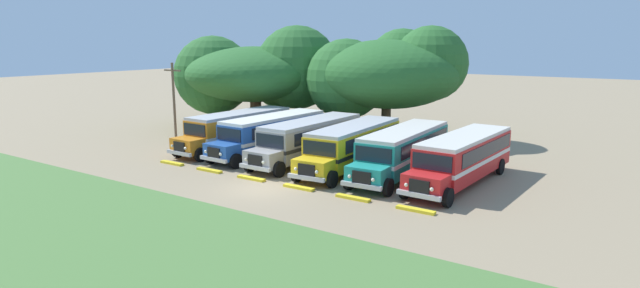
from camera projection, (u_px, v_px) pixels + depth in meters
The scene contains 17 objects.
ground_plane at pixel (261, 189), 29.41m from camera, with size 220.00×220.00×0.00m, color #937F60.
foreground_grass_strip at pixel (117, 240), 21.81m from camera, with size 80.00×11.48×0.01m, color #4C7538.
parked_bus_slot_0 at pixel (238, 128), 40.21m from camera, with size 2.97×10.88×2.82m.
parked_bus_slot_1 at pixel (272, 133), 38.30m from camera, with size 3.03×10.89×2.82m.
parked_bus_slot_2 at pixel (310, 138), 36.18m from camera, with size 2.75×10.85×2.82m.
parked_bus_slot_3 at pixel (353, 144), 34.02m from camera, with size 3.22×10.92×2.82m.
parked_bus_slot_4 at pixel (403, 149), 32.36m from camera, with size 3.11×10.90×2.82m.
parked_bus_slot_5 at pixel (463, 156), 30.37m from camera, with size 3.08×10.89×2.82m.
curb_wheelstop_0 at pixel (172, 163), 35.23m from camera, with size 2.00×0.36×0.15m, color yellow.
curb_wheelstop_1 at pixel (209, 170), 33.28m from camera, with size 2.00×0.36×0.15m, color yellow.
curb_wheelstop_2 at pixel (251, 178), 31.32m from camera, with size 2.00×0.36×0.15m, color yellow.
curb_wheelstop_3 at pixel (299, 187), 29.37m from camera, with size 2.00×0.36×0.15m, color yellow.
curb_wheelstop_4 at pixel (353, 198), 27.41m from camera, with size 2.00×0.36×0.15m, color yellow.
curb_wheelstop_5 at pixel (416, 210), 25.46m from camera, with size 2.00×0.36×0.15m, color yellow.
broad_shade_tree at pixel (387, 72), 44.17m from camera, with size 13.24×11.30×9.51m.
secondary_tree at pixel (259, 73), 49.87m from camera, with size 15.69×14.18×9.69m.
utility_pole at pixel (174, 101), 41.06m from camera, with size 1.80×0.20×6.57m.
Camera 1 is at (18.62, -21.63, 8.22)m, focal length 29.11 mm.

